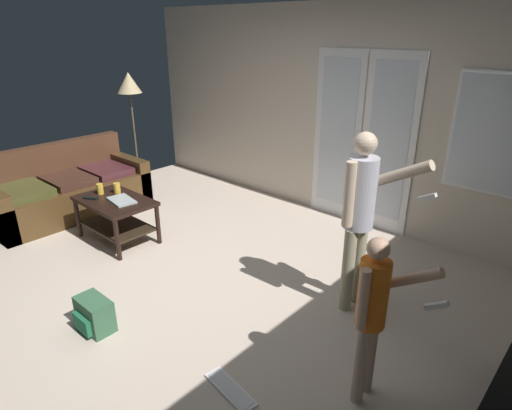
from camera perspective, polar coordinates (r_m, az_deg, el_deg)
ground_plane at (r=4.27m, az=-9.15°, el=-10.28°), size 6.37×4.88×0.02m
wall_back_with_doors at (r=5.47m, az=10.70°, el=11.44°), size 6.37×0.09×2.60m
leather_couch at (r=6.16m, az=-23.72°, el=1.72°), size 0.90×1.94×0.87m
coffee_table at (r=5.11m, az=-18.07°, el=-0.71°), size 0.91×0.58×0.50m
person_adult at (r=3.57m, az=13.71°, el=-0.35°), size 0.67×0.42×1.55m
person_child at (r=2.78m, az=15.24°, el=-12.95°), size 0.49×0.32×1.17m
floor_lamp at (r=6.75m, az=-16.41°, el=14.60°), size 0.35×0.35×1.68m
backpack at (r=3.81m, az=-20.65°, el=-13.44°), size 0.32×0.23×0.27m
loose_keyboard at (r=3.18m, az=-3.39°, el=-23.20°), size 0.45×0.19×0.02m
laptop_closed at (r=4.98m, az=-17.38°, el=0.61°), size 0.38×0.27×0.02m
cup_near_edge at (r=5.22m, az=-17.93°, el=2.14°), size 0.08×0.08×0.12m
cup_by_laptop at (r=5.26m, az=-19.95°, el=2.01°), size 0.07×0.07×0.12m
tv_remote_black at (r=5.16m, az=-21.06°, el=0.86°), size 0.17×0.12×0.02m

